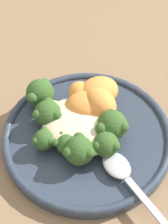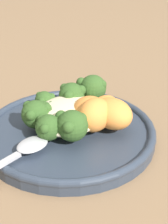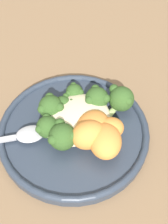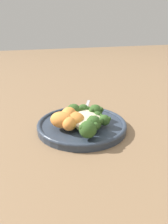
# 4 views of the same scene
# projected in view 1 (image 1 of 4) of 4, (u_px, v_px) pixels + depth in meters

# --- Properties ---
(ground_plane) EXTENTS (4.00, 4.00, 0.00)m
(ground_plane) POSITION_uv_depth(u_px,v_px,m) (87.00, 132.00, 0.57)
(ground_plane) COLOR #846647
(plate) EXTENTS (0.25, 0.25, 0.02)m
(plate) POSITION_uv_depth(u_px,v_px,m) (87.00, 136.00, 0.55)
(plate) COLOR #2D3847
(plate) RESTS_ON ground_plane
(quinoa_mound) EXTENTS (0.11, 0.10, 0.03)m
(quinoa_mound) POSITION_uv_depth(u_px,v_px,m) (83.00, 126.00, 0.53)
(quinoa_mound) COLOR beige
(quinoa_mound) RESTS_ON plate
(broccoli_stalk_0) EXTENTS (0.12, 0.05, 0.04)m
(broccoli_stalk_0) POSITION_uv_depth(u_px,v_px,m) (44.00, 96.00, 0.56)
(broccoli_stalk_0) COLOR #ADC675
(broccoli_stalk_0) RESTS_ON plate
(broccoli_stalk_1) EXTENTS (0.09, 0.08, 0.04)m
(broccoli_stalk_1) POSITION_uv_depth(u_px,v_px,m) (53.00, 114.00, 0.54)
(broccoli_stalk_1) COLOR #ADC675
(broccoli_stalk_1) RESTS_ON plate
(broccoli_stalk_2) EXTENTS (0.06, 0.12, 0.03)m
(broccoli_stalk_2) POSITION_uv_depth(u_px,v_px,m) (57.00, 133.00, 0.52)
(broccoli_stalk_2) COLOR #ADC675
(broccoli_stalk_2) RESTS_ON plate
(broccoli_stalk_3) EXTENTS (0.03, 0.11, 0.03)m
(broccoli_stalk_3) POSITION_uv_depth(u_px,v_px,m) (75.00, 132.00, 0.52)
(broccoli_stalk_3) COLOR #ADC675
(broccoli_stalk_3) RESTS_ON plate
(broccoli_stalk_4) EXTENTS (0.05, 0.11, 0.04)m
(broccoli_stalk_4) POSITION_uv_depth(u_px,v_px,m) (81.00, 146.00, 0.50)
(broccoli_stalk_4) COLOR #ADC675
(broccoli_stalk_4) RESTS_ON plate
(broccoli_stalk_5) EXTENTS (0.07, 0.08, 0.03)m
(broccoli_stalk_5) POSITION_uv_depth(u_px,v_px,m) (98.00, 129.00, 0.53)
(broccoli_stalk_5) COLOR #ADC675
(broccoli_stalk_5) RESTS_ON plate
(broccoli_stalk_6) EXTENTS (0.09, 0.09, 0.04)m
(broccoli_stalk_6) POSITION_uv_depth(u_px,v_px,m) (103.00, 137.00, 0.51)
(broccoli_stalk_6) COLOR #ADC675
(broccoli_stalk_6) RESTS_ON plate
(broccoli_stalk_7) EXTENTS (0.08, 0.06, 0.04)m
(broccoli_stalk_7) POSITION_uv_depth(u_px,v_px,m) (109.00, 125.00, 0.52)
(broccoli_stalk_7) COLOR #ADC675
(broccoli_stalk_7) RESTS_ON plate
(sweet_potato_chunk_0) EXTENTS (0.08, 0.08, 0.04)m
(sweet_potato_chunk_0) POSITION_uv_depth(u_px,v_px,m) (88.00, 106.00, 0.54)
(sweet_potato_chunk_0) COLOR orange
(sweet_potato_chunk_0) RESTS_ON plate
(sweet_potato_chunk_1) EXTENTS (0.08, 0.08, 0.04)m
(sweet_potato_chunk_1) POSITION_uv_depth(u_px,v_px,m) (98.00, 92.00, 0.56)
(sweet_potato_chunk_1) COLOR orange
(sweet_potato_chunk_1) RESTS_ON plate
(sweet_potato_chunk_2) EXTENTS (0.07, 0.06, 0.05)m
(sweet_potato_chunk_2) POSITION_uv_depth(u_px,v_px,m) (99.00, 104.00, 0.54)
(sweet_potato_chunk_2) COLOR orange
(sweet_potato_chunk_2) RESTS_ON plate
(sweet_potato_chunk_3) EXTENTS (0.06, 0.05, 0.04)m
(sweet_potato_chunk_3) POSITION_uv_depth(u_px,v_px,m) (81.00, 94.00, 0.56)
(sweet_potato_chunk_3) COLOR orange
(sweet_potato_chunk_3) RESTS_ON plate
(spoon) EXTENTS (0.12, 0.07, 0.01)m
(spoon) POSITION_uv_depth(u_px,v_px,m) (121.00, 171.00, 0.49)
(spoon) COLOR #B7B7BC
(spoon) RESTS_ON plate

